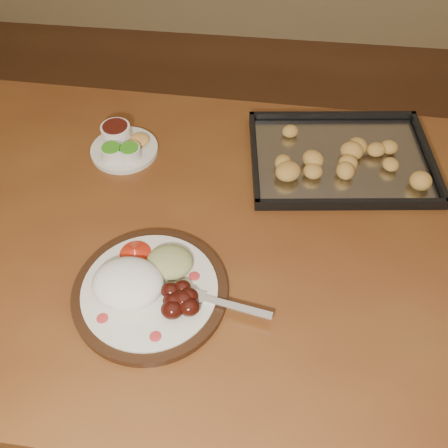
# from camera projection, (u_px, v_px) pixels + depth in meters

# --- Properties ---
(ground) EXTENTS (4.00, 4.00, 0.00)m
(ground) POSITION_uv_depth(u_px,v_px,m) (292.00, 363.00, 1.63)
(ground) COLOR #51341C
(ground) RESTS_ON ground
(dining_table) EXTENTS (1.52, 0.94, 0.75)m
(dining_table) POSITION_uv_depth(u_px,v_px,m) (201.00, 259.00, 1.10)
(dining_table) COLOR brown
(dining_table) RESTS_ON ground
(dinner_plate) EXTENTS (0.37, 0.29, 0.07)m
(dinner_plate) POSITION_uv_depth(u_px,v_px,m) (148.00, 286.00, 0.91)
(dinner_plate) COLOR black
(dinner_plate) RESTS_ON dining_table
(condiment_saucer) EXTENTS (0.16, 0.16, 0.05)m
(condiment_saucer) POSITION_uv_depth(u_px,v_px,m) (122.00, 145.00, 1.17)
(condiment_saucer) COLOR silver
(condiment_saucer) RESTS_ON dining_table
(baking_tray) EXTENTS (0.45, 0.35, 0.04)m
(baking_tray) POSITION_uv_depth(u_px,v_px,m) (341.00, 157.00, 1.15)
(baking_tray) COLOR black
(baking_tray) RESTS_ON dining_table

